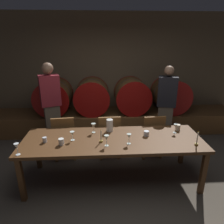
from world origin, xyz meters
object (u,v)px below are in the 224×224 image
wine_barrel_far_left (54,97)px  wine_glass_right (129,137)px  chair_center (109,134)px  cup_far_right (178,127)px  chair_right (152,134)px  cup_center_left (61,142)px  wine_glass_left (72,134)px  wine_glass_far_right (175,126)px  pitcher (110,125)px  cup_far_left (45,140)px  guest_right (166,106)px  wine_glass_center_right (107,138)px  chair_left (64,136)px  wine_glass_far_left (17,146)px  wine_glass_center_left (94,126)px  wine_barrel_center_left (92,96)px  guest_left (51,106)px  dining_table (113,142)px  cup_center_right (146,133)px  wine_barrel_center_right (132,96)px  candle_left (101,138)px  wine_barrel_far_right (170,95)px  candle_right (197,141)px

wine_barrel_far_left → wine_glass_right: (1.52, -2.14, -0.03)m
chair_center → cup_far_right: size_ratio=8.89×
chair_right → cup_center_left: (-1.55, -0.79, 0.30)m
wine_glass_left → wine_glass_far_right: wine_glass_far_right is taller
pitcher → cup_far_left: size_ratio=2.61×
guest_right → wine_glass_left: (-1.81, -1.21, -0.02)m
chair_right → wine_glass_center_right: size_ratio=5.31×
chair_left → wine_glass_far_left: bearing=63.5°
chair_center → wine_glass_far_left: (-1.26, -1.06, 0.38)m
chair_center → pitcher: bearing=86.6°
guest_right → wine_glass_center_left: size_ratio=10.59×
wine_barrel_far_left → wine_barrel_center_left: bearing=0.0°
guest_left → wine_glass_right: guest_left is taller
wine_glass_far_right → cup_center_left: 1.81m
dining_table → wine_glass_right: wine_glass_right is taller
pitcher → cup_far_right: bearing=-1.8°
wine_glass_right → cup_far_left: (-1.25, 0.12, -0.08)m
wine_glass_far_left → cup_center_right: size_ratio=2.04×
wine_barrel_center_right → wine_glass_far_right: wine_barrel_center_right is taller
wine_barrel_far_left → cup_center_right: 2.64m
guest_right → wine_glass_center_right: bearing=62.4°
wine_barrel_center_right → wine_glass_far_left: 3.01m
wine_barrel_center_right → wine_glass_far_right: (0.44, -1.81, -0.04)m
wine_barrel_far_left → wine_glass_far_right: size_ratio=5.42×
candle_left → cup_far_right: 1.34m
chair_center → cup_far_left: bearing=33.7°
cup_far_left → cup_far_right: size_ratio=0.79×
chair_center → wine_glass_center_right: bearing=82.8°
wine_glass_left → wine_glass_center_left: 0.40m
chair_right → cup_center_right: (-0.25, -0.58, 0.29)m
guest_left → wine_barrel_center_left: bearing=-157.1°
wine_glass_center_left → wine_glass_far_right: size_ratio=1.05×
cup_center_left → wine_barrel_far_right: bearing=42.4°
guest_left → wine_glass_center_right: size_ratio=10.74×
chair_left → wine_glass_center_right: bearing=126.0°
candle_right → guest_left: bearing=148.7°
wine_glass_left → guest_left: bearing=115.4°
wine_glass_far_left → chair_right: bearing=26.5°
wine_glass_far_right → cup_far_left: wine_glass_far_right is taller
dining_table → candle_right: 1.24m
guest_right → cup_center_left: 2.38m
dining_table → wine_glass_far_left: size_ratio=16.53×
wine_glass_left → wine_glass_center_right: wine_glass_center_right is taller
chair_center → guest_right: guest_right is taller
dining_table → wine_glass_center_right: size_ratio=16.68×
wine_barrel_center_left → cup_center_left: wine_barrel_center_left is taller
guest_right → wine_glass_left: size_ratio=11.85×
dining_table → cup_far_right: bearing=12.9°
dining_table → cup_center_left: size_ratio=28.90×
candle_left → cup_far_right: bearing=14.9°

